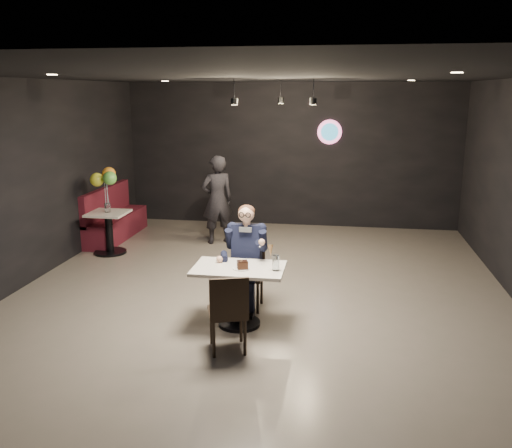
% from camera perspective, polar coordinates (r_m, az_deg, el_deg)
% --- Properties ---
extents(floor, '(9.00, 9.00, 0.00)m').
position_cam_1_polar(floor, '(7.54, 0.12, -8.10)').
color(floor, slate).
rests_on(floor, ground).
extents(wall_sign, '(0.50, 0.06, 0.50)m').
position_cam_1_polar(wall_sign, '(11.42, 7.75, 9.58)').
color(wall_sign, pink).
rests_on(wall_sign, floor).
extents(pendant_lights, '(1.40, 1.20, 0.36)m').
position_cam_1_polar(pendant_lights, '(8.98, 2.21, 14.21)').
color(pendant_lights, black).
rests_on(pendant_lights, floor).
extents(main_table, '(1.10, 0.70, 0.75)m').
position_cam_1_polar(main_table, '(6.68, -1.79, -7.59)').
color(main_table, white).
rests_on(main_table, floor).
extents(chair_far, '(0.42, 0.46, 0.92)m').
position_cam_1_polar(chair_far, '(7.16, -0.96, -5.38)').
color(chair_far, black).
rests_on(chair_far, floor).
extents(chair_near, '(0.54, 0.57, 0.92)m').
position_cam_1_polar(chair_near, '(6.05, -3.01, -9.12)').
color(chair_near, black).
rests_on(chair_near, floor).
extents(seated_man, '(0.60, 0.80, 1.44)m').
position_cam_1_polar(seated_man, '(7.08, -0.97, -3.39)').
color(seated_man, black).
rests_on(seated_man, floor).
extents(dessert_plate, '(0.21, 0.21, 0.01)m').
position_cam_1_polar(dessert_plate, '(6.49, -1.57, -4.69)').
color(dessert_plate, white).
rests_on(dessert_plate, main_table).
extents(cake_slice, '(0.15, 0.14, 0.09)m').
position_cam_1_polar(cake_slice, '(6.45, -1.43, -4.34)').
color(cake_slice, black).
rests_on(cake_slice, dessert_plate).
extents(mint_leaf, '(0.06, 0.04, 0.01)m').
position_cam_1_polar(mint_leaf, '(6.41, -1.66, -4.11)').
color(mint_leaf, '#2F8C2E').
rests_on(mint_leaf, cake_slice).
extents(sundae_glass, '(0.08, 0.08, 0.19)m').
position_cam_1_polar(sundae_glass, '(6.41, 2.09, -4.10)').
color(sundae_glass, silver).
rests_on(sundae_glass, main_table).
extents(wafer_cone, '(0.08, 0.08, 0.14)m').
position_cam_1_polar(wafer_cone, '(6.35, 1.55, -2.81)').
color(wafer_cone, tan).
rests_on(wafer_cone, sundae_glass).
extents(booth_bench, '(0.50, 2.01, 1.00)m').
position_cam_1_polar(booth_bench, '(10.92, -14.54, 1.12)').
color(booth_bench, '#4E101F').
rests_on(booth_bench, floor).
extents(side_table, '(0.65, 0.65, 0.81)m').
position_cam_1_polar(side_table, '(9.93, -15.20, -0.72)').
color(side_table, white).
rests_on(side_table, floor).
extents(balloon_vase, '(0.11, 0.11, 0.16)m').
position_cam_1_polar(balloon_vase, '(9.84, -15.35, 1.67)').
color(balloon_vase, silver).
rests_on(balloon_vase, side_table).
extents(balloon_bunch, '(0.43, 0.43, 0.71)m').
position_cam_1_polar(balloon_bunch, '(9.76, -15.51, 4.11)').
color(balloon_bunch, yellow).
rests_on(balloon_bunch, balloon_vase).
extents(passerby, '(0.73, 0.65, 1.67)m').
position_cam_1_polar(passerby, '(10.19, -4.10, 2.56)').
color(passerby, black).
rests_on(passerby, floor).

